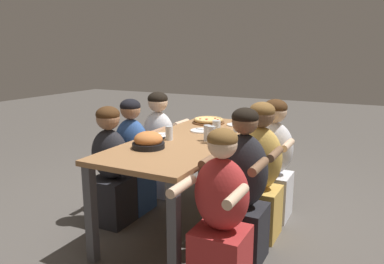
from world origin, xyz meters
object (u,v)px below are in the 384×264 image
diner_far_midright (159,147)px  drinking_glass_e (207,133)px  drinking_glass_a (237,127)px  empty_plate_c (237,125)px  diner_near_midleft (243,193)px  drinking_glass_b (169,134)px  diner_far_midleft (111,170)px  diner_far_center (132,160)px  cocktail_glass_blue (256,119)px  pizza_board_main (208,121)px  empty_plate_a (203,131)px  skillet_bowl (148,141)px  diner_near_left (221,219)px  diner_near_center (259,176)px  empty_plate_b (162,135)px  diner_near_midright (273,163)px  drinking_glass_d (216,129)px  drinking_glass_c (211,136)px

diner_far_midright → drinking_glass_e: bearing=-31.9°
drinking_glass_a → drinking_glass_e: bearing=167.5°
empty_plate_c → diner_near_midleft: size_ratio=0.18×
drinking_glass_b → diner_far_midleft: diner_far_midleft is taller
empty_plate_c → diner_far_center: size_ratio=0.19×
cocktail_glass_blue → diner_far_midleft: size_ratio=0.10×
pizza_board_main → diner_far_center: (-0.72, 0.48, -0.31)m
drinking_glass_e → empty_plate_a: bearing=31.2°
pizza_board_main → skillet_bowl: bearing=-179.7°
skillet_bowl → drinking_glass_e: (0.43, -0.31, 0.01)m
cocktail_glass_blue → diner_near_left: diner_near_left is taller
drinking_glass_e → diner_near_center: size_ratio=0.12×
diner_far_midleft → empty_plate_b: bearing=39.9°
diner_far_center → empty_plate_c: bearing=42.8°
pizza_board_main → diner_near_midright: 0.87m
drinking_glass_d → empty_plate_a: bearing=66.4°
diner_near_midright → diner_near_midleft: 0.83m
cocktail_glass_blue → diner_near_center: 1.01m
empty_plate_c → diner_far_center: diner_far_center is taller
empty_plate_c → drinking_glass_a: size_ratio=1.87×
drinking_glass_e → diner_near_left: (-0.79, -0.46, -0.36)m
skillet_bowl → drinking_glass_c: drinking_glass_c is taller
diner_far_midleft → drinking_glass_d: bearing=36.4°
skillet_bowl → drinking_glass_d: bearing=-22.6°
skillet_bowl → empty_plate_c: size_ratio=1.75×
cocktail_glass_blue → drinking_glass_e: size_ratio=0.80×
drinking_glass_e → cocktail_glass_blue: bearing=-7.9°
empty_plate_a → diner_near_center: 0.76m
empty_plate_b → diner_far_midleft: 0.55m
drinking_glass_d → empty_plate_b: bearing=123.2°
drinking_glass_d → diner_far_midleft: size_ratio=0.12×
drinking_glass_b → drinking_glass_c: drinking_glass_c is taller
pizza_board_main → skillet_bowl: size_ratio=0.91×
empty_plate_a → diner_near_center: diner_near_center is taller
skillet_bowl → diner_far_midright: size_ratio=0.33×
drinking_glass_a → drinking_glass_c: drinking_glass_c is taller
cocktail_glass_blue → diner_far_midright: diner_far_midright is taller
skillet_bowl → diner_near_midleft: (0.06, -0.77, -0.32)m
drinking_glass_c → diner_near_midright: (0.52, -0.39, -0.33)m
drinking_glass_d → diner_near_midleft: diner_near_midleft is taller
cocktail_glass_blue → diner_near_midleft: 1.40m
empty_plate_b → diner_near_center: size_ratio=0.17×
drinking_glass_b → diner_near_midright: diner_near_midright is taller
pizza_board_main → diner_far_center: 0.92m
diner_far_midright → diner_near_left: bearing=-45.6°
skillet_bowl → cocktail_glass_blue: 1.46m
cocktail_glass_blue → drinking_glass_d: size_ratio=0.83×
drinking_glass_b → diner_near_center: bearing=-77.6°
empty_plate_b → diner_near_midright: diner_near_midright is taller
drinking_glass_b → empty_plate_b: bearing=52.4°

